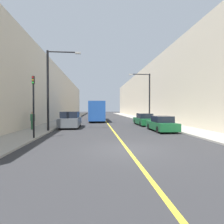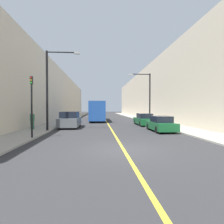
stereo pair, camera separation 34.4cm
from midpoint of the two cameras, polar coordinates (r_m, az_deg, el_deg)
ground_plane at (r=9.39m, az=4.85°, el=-12.10°), size 200.00×200.00×0.00m
sidewalk_left at (r=39.49m, az=-12.73°, el=-1.84°), size 2.91×72.00×0.12m
sidewalk_right at (r=40.02m, az=8.12°, el=-1.78°), size 2.91×72.00×0.12m
building_row_left at (r=40.18m, az=-17.67°, el=5.16°), size 4.00×72.00×9.90m
building_row_right at (r=40.99m, az=12.89°, el=5.82°), size 4.00×72.00×10.92m
road_center_line at (r=39.10m, az=-2.24°, el=-1.92°), size 0.16×72.00×0.01m
bus at (r=29.83m, az=-4.50°, el=0.40°), size 2.46×10.03×3.23m
parked_suv_left at (r=19.96m, az=-13.05°, el=-2.61°), size 2.04×4.61×1.80m
car_right_near at (r=17.07m, az=16.18°, el=-3.89°), size 1.78×4.25×1.44m
car_right_mid at (r=22.65m, az=10.86°, el=-2.53°), size 1.81×4.80×1.51m
street_lamp_left at (r=17.20m, az=-18.93°, el=8.55°), size 3.10×0.24×7.32m
street_lamp_right at (r=25.69m, az=11.95°, el=5.77°), size 3.10×0.24×7.00m
traffic_light at (r=13.28m, az=-24.08°, el=2.31°), size 0.16×0.18×4.26m
pedestrian at (r=18.53m, az=-24.12°, el=-2.46°), size 0.38×0.24×1.71m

